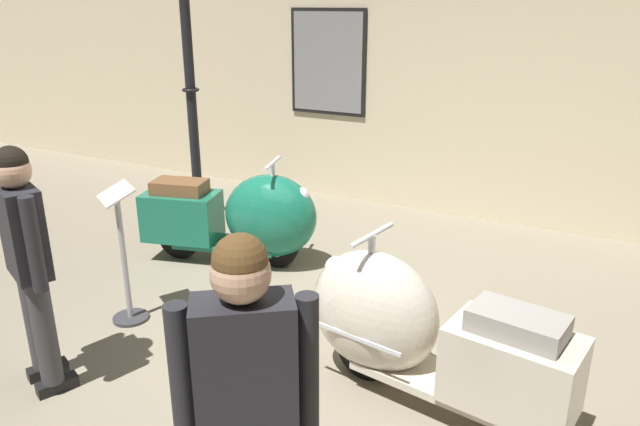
{
  "coord_description": "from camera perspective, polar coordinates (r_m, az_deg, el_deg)",
  "views": [
    {
      "loc": [
        1.84,
        -3.24,
        2.38
      ],
      "look_at": [
        -0.18,
        0.64,
        0.82
      ],
      "focal_mm": 33.42,
      "sensor_mm": 36.0,
      "label": 1
    }
  ],
  "objects": [
    {
      "name": "ground_plane",
      "position": [
        4.42,
        -1.84,
        -13.0
      ],
      "size": [
        60.0,
        60.0,
        0.0
      ],
      "primitive_type": "plane",
      "color": "gray"
    },
    {
      "name": "showroom_back_wall",
      "position": [
        6.93,
        13.71,
        13.07
      ],
      "size": [
        18.0,
        0.63,
        3.3
      ],
      "color": "beige",
      "rests_on": "ground"
    },
    {
      "name": "scooter_0",
      "position": [
        5.63,
        -7.38,
        -0.41
      ],
      "size": [
        1.75,
        0.9,
        1.03
      ],
      "rotation": [
        0.0,
        0.0,
        0.26
      ],
      "color": "black",
      "rests_on": "ground"
    },
    {
      "name": "scooter_1",
      "position": [
        3.78,
        8.78,
        -10.95
      ],
      "size": [
        1.76,
        0.76,
        1.04
      ],
      "rotation": [
        0.0,
        0.0,
        2.98
      ],
      "color": "black",
      "rests_on": "ground"
    },
    {
      "name": "lamppost",
      "position": [
        6.79,
        -12.24,
        10.83
      ],
      "size": [
        0.28,
        0.28,
        2.76
      ],
      "color": "black",
      "rests_on": "ground"
    },
    {
      "name": "visitor_0",
      "position": [
        2.38,
        -7.01,
        -17.62
      ],
      "size": [
        0.46,
        0.4,
        1.64
      ],
      "rotation": [
        0.0,
        0.0,
        2.21
      ],
      "color": "black",
      "rests_on": "ground"
    },
    {
      "name": "visitor_1",
      "position": [
        4.04,
        -26.22,
        -3.58
      ],
      "size": [
        0.5,
        0.36,
        1.6
      ],
      "rotation": [
        0.0,
        0.0,
        1.15
      ],
      "color": "black",
      "rests_on": "ground"
    },
    {
      "name": "info_stanchion",
      "position": [
        4.83,
        -18.19,
        -4.85
      ],
      "size": [
        0.39,
        0.36,
        1.11
      ],
      "color": "#333338",
      "rests_on": "ground"
    }
  ]
}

